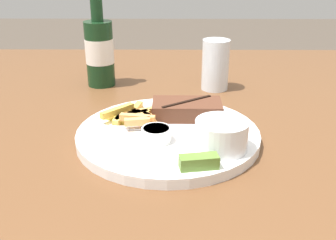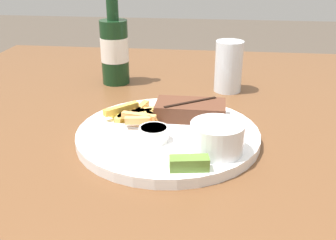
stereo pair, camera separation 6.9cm
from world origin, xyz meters
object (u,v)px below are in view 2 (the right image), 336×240
coleslaw_cup (217,136)px  beer_bottle (114,48)px  steak_portion (190,110)px  drinking_glass (229,66)px  pickle_spear (189,163)px  dipping_sauce_cup (154,133)px  fork_utensil (121,126)px  dinner_plate (168,135)px

coleslaw_cup → beer_bottle: beer_bottle is taller
beer_bottle → steak_portion: bearing=-49.9°
steak_portion → drinking_glass: size_ratio=1.10×
steak_portion → pickle_spear: bearing=-86.8°
steak_portion → dipping_sauce_cup: bearing=-117.6°
steak_portion → fork_utensil: bearing=-155.2°
pickle_spear → beer_bottle: beer_bottle is taller
beer_bottle → drinking_glass: beer_bottle is taller
steak_portion → coleslaw_cup: coleslaw_cup is taller
dinner_plate → fork_utensil: size_ratio=2.41×
dinner_plate → beer_bottle: 0.36m
beer_bottle → dipping_sauce_cup: bearing=-66.7°
dipping_sauce_cup → drinking_glass: drinking_glass is taller
dipping_sauce_cup → drinking_glass: (0.13, 0.32, 0.03)m
dinner_plate → fork_utensil: fork_utensil is taller
pickle_spear → fork_utensil: size_ratio=0.45×
dinner_plate → dipping_sauce_cup: 0.05m
steak_portion → pickle_spear: steak_portion is taller
steak_portion → dipping_sauce_cup: steak_portion is taller
coleslaw_cup → pickle_spear: coleslaw_cup is taller
dipping_sauce_cup → fork_utensil: 0.08m
steak_portion → fork_utensil: 0.13m
coleslaw_cup → dinner_plate: bearing=141.3°
drinking_glass → dipping_sauce_cup: bearing=-112.1°
coleslaw_cup → fork_utensil: (-0.17, 0.07, -0.03)m
dipping_sauce_cup → pickle_spear: bearing=-53.0°
steak_portion → beer_bottle: bearing=130.1°
dinner_plate → pickle_spear: (0.05, -0.13, 0.02)m
beer_bottle → drinking_glass: size_ratio=2.11×
dinner_plate → coleslaw_cup: coleslaw_cup is taller
steak_portion → drinking_glass: bearing=70.7°
fork_utensil → beer_bottle: bearing=109.3°
coleslaw_cup → beer_bottle: bearing=124.2°
coleslaw_cup → pickle_spear: 0.07m
pickle_spear → dinner_plate: bearing=109.8°
dinner_plate → dipping_sauce_cup: size_ratio=6.52×
dinner_plate → steak_portion: bearing=60.3°
steak_portion → fork_utensil: size_ratio=0.98×
pickle_spear → beer_bottle: (-0.21, 0.43, 0.06)m
dipping_sauce_cup → drinking_glass: size_ratio=0.42×
beer_bottle → drinking_glass: (0.28, -0.03, -0.03)m
fork_utensil → steak_portion: bearing=28.8°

